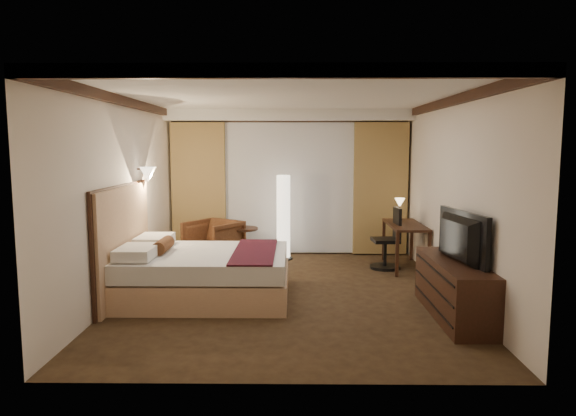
{
  "coord_description": "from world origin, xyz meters",
  "views": [
    {
      "loc": [
        0.09,
        -6.95,
        2.04
      ],
      "look_at": [
        0.0,
        0.4,
        1.15
      ],
      "focal_mm": 32.0,
      "sensor_mm": 36.0,
      "label": 1
    }
  ],
  "objects_px": {
    "bed": "(206,274)",
    "office_chair": "(385,238)",
    "floor_lamp": "(283,217)",
    "television": "(453,233)",
    "armchair": "(213,240)",
    "desk": "(405,246)",
    "dresser": "(454,289)",
    "side_table": "(243,244)"
  },
  "relations": [
    {
      "from": "bed",
      "to": "side_table",
      "type": "xyz_separation_m",
      "value": [
        0.27,
        2.27,
        -0.02
      ]
    },
    {
      "from": "armchair",
      "to": "floor_lamp",
      "type": "xyz_separation_m",
      "value": [
        1.22,
        0.31,
        0.35
      ]
    },
    {
      "from": "floor_lamp",
      "to": "office_chair",
      "type": "relative_size",
      "value": 1.49
    },
    {
      "from": "floor_lamp",
      "to": "dresser",
      "type": "bearing_deg",
      "value": -56.14
    },
    {
      "from": "side_table",
      "to": "office_chair",
      "type": "height_order",
      "value": "office_chair"
    },
    {
      "from": "bed",
      "to": "floor_lamp",
      "type": "height_order",
      "value": "floor_lamp"
    },
    {
      "from": "floor_lamp",
      "to": "side_table",
      "type": "bearing_deg",
      "value": -171.57
    },
    {
      "from": "bed",
      "to": "dresser",
      "type": "relative_size",
      "value": 1.25
    },
    {
      "from": "office_chair",
      "to": "dresser",
      "type": "height_order",
      "value": "office_chair"
    },
    {
      "from": "floor_lamp",
      "to": "television",
      "type": "distance_m",
      "value": 3.77
    },
    {
      "from": "armchair",
      "to": "side_table",
      "type": "bearing_deg",
      "value": 56.97
    },
    {
      "from": "floor_lamp",
      "to": "desk",
      "type": "distance_m",
      "value": 2.19
    },
    {
      "from": "floor_lamp",
      "to": "television",
      "type": "relative_size",
      "value": 1.3
    },
    {
      "from": "side_table",
      "to": "floor_lamp",
      "type": "height_order",
      "value": "floor_lamp"
    },
    {
      "from": "bed",
      "to": "floor_lamp",
      "type": "bearing_deg",
      "value": 67.33
    },
    {
      "from": "office_chair",
      "to": "desk",
      "type": "bearing_deg",
      "value": 4.77
    },
    {
      "from": "desk",
      "to": "television",
      "type": "relative_size",
      "value": 1.11
    },
    {
      "from": "side_table",
      "to": "floor_lamp",
      "type": "xyz_separation_m",
      "value": [
        0.72,
        0.11,
        0.47
      ]
    },
    {
      "from": "floor_lamp",
      "to": "desk",
      "type": "xyz_separation_m",
      "value": [
        2.05,
        -0.64,
        -0.4
      ]
    },
    {
      "from": "armchair",
      "to": "television",
      "type": "xyz_separation_m",
      "value": [
        3.3,
        -2.83,
        0.61
      ]
    },
    {
      "from": "armchair",
      "to": "floor_lamp",
      "type": "distance_m",
      "value": 1.31
    },
    {
      "from": "office_chair",
      "to": "dresser",
      "type": "distance_m",
      "value": 2.48
    },
    {
      "from": "bed",
      "to": "office_chair",
      "type": "xyz_separation_m",
      "value": [
        2.71,
        1.69,
        0.2
      ]
    },
    {
      "from": "armchair",
      "to": "office_chair",
      "type": "bearing_deg",
      "value": 27.47
    },
    {
      "from": "bed",
      "to": "armchair",
      "type": "distance_m",
      "value": 2.08
    },
    {
      "from": "side_table",
      "to": "desk",
      "type": "bearing_deg",
      "value": -10.87
    },
    {
      "from": "television",
      "to": "armchair",
      "type": "bearing_deg",
      "value": 41.23
    },
    {
      "from": "side_table",
      "to": "dresser",
      "type": "relative_size",
      "value": 0.34
    },
    {
      "from": "side_table",
      "to": "office_chair",
      "type": "xyz_separation_m",
      "value": [
        2.44,
        -0.58,
        0.22
      ]
    },
    {
      "from": "floor_lamp",
      "to": "office_chair",
      "type": "bearing_deg",
      "value": -21.92
    },
    {
      "from": "floor_lamp",
      "to": "desk",
      "type": "height_order",
      "value": "floor_lamp"
    },
    {
      "from": "bed",
      "to": "armchair",
      "type": "xyz_separation_m",
      "value": [
        -0.23,
        2.07,
        0.1
      ]
    },
    {
      "from": "bed",
      "to": "desk",
      "type": "xyz_separation_m",
      "value": [
        3.05,
        1.74,
        0.05
      ]
    },
    {
      "from": "floor_lamp",
      "to": "office_chair",
      "type": "xyz_separation_m",
      "value": [
        1.72,
        -0.69,
        -0.25
      ]
    },
    {
      "from": "side_table",
      "to": "dresser",
      "type": "distance_m",
      "value": 4.14
    },
    {
      "from": "armchair",
      "to": "desk",
      "type": "xyz_separation_m",
      "value": [
        3.28,
        -0.33,
        -0.04
      ]
    },
    {
      "from": "desk",
      "to": "office_chair",
      "type": "height_order",
      "value": "office_chair"
    },
    {
      "from": "armchair",
      "to": "dresser",
      "type": "xyz_separation_m",
      "value": [
        3.33,
        -2.83,
        -0.07
      ]
    },
    {
      "from": "armchair",
      "to": "television",
      "type": "relative_size",
      "value": 0.7
    },
    {
      "from": "armchair",
      "to": "desk",
      "type": "distance_m",
      "value": 3.29
    },
    {
      "from": "floor_lamp",
      "to": "television",
      "type": "xyz_separation_m",
      "value": [
        2.07,
        -3.14,
        0.25
      ]
    },
    {
      "from": "bed",
      "to": "office_chair",
      "type": "relative_size",
      "value": 2.12
    }
  ]
}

